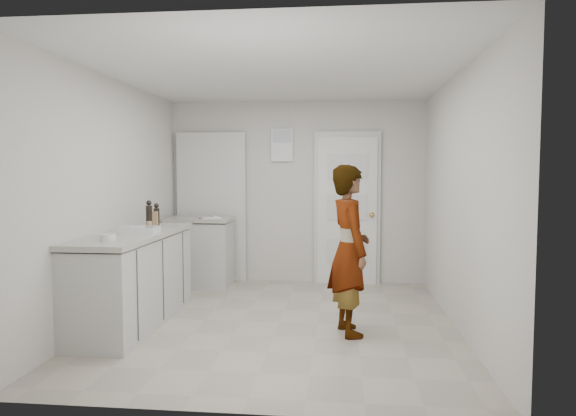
# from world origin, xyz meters

# --- Properties ---
(ground) EXTENTS (4.00, 4.00, 0.00)m
(ground) POSITION_xyz_m (0.00, 0.00, 0.00)
(ground) COLOR #AEA492
(ground) RESTS_ON ground
(room_shell) EXTENTS (4.00, 4.00, 4.00)m
(room_shell) POSITION_xyz_m (-0.17, 1.95, 1.02)
(room_shell) COLOR beige
(room_shell) RESTS_ON ground
(main_counter) EXTENTS (0.64, 1.96, 0.93)m
(main_counter) POSITION_xyz_m (-1.45, -0.20, 0.43)
(main_counter) COLOR #B3B3AE
(main_counter) RESTS_ON ground
(side_counter) EXTENTS (0.84, 0.61, 0.93)m
(side_counter) POSITION_xyz_m (-1.25, 1.55, 0.43)
(side_counter) COLOR #B3B3AE
(side_counter) RESTS_ON ground
(person) EXTENTS (0.53, 0.67, 1.60)m
(person) POSITION_xyz_m (0.69, -0.29, 0.80)
(person) COLOR silver
(person) RESTS_ON ground
(cake_mix_box) EXTENTS (0.10, 0.05, 0.17)m
(cake_mix_box) POSITION_xyz_m (-1.45, 0.36, 1.01)
(cake_mix_box) COLOR #9E6D4F
(cake_mix_box) RESTS_ON main_counter
(spice_jar) EXTENTS (0.05, 0.05, 0.08)m
(spice_jar) POSITION_xyz_m (-1.40, 0.12, 0.97)
(spice_jar) COLOR tan
(spice_jar) RESTS_ON main_counter
(oil_cruet_a) EXTENTS (0.07, 0.07, 0.26)m
(oil_cruet_a) POSITION_xyz_m (-1.42, 0.40, 1.05)
(oil_cruet_a) COLOR black
(oil_cruet_a) RESTS_ON main_counter
(oil_cruet_b) EXTENTS (0.07, 0.07, 0.30)m
(oil_cruet_b) POSITION_xyz_m (-1.44, 0.22, 1.07)
(oil_cruet_b) COLOR black
(oil_cruet_b) RESTS_ON main_counter
(baking_dish) EXTENTS (0.37, 0.27, 0.06)m
(baking_dish) POSITION_xyz_m (-1.38, -0.22, 0.95)
(baking_dish) COLOR silver
(baking_dish) RESTS_ON main_counter
(egg_bowl) EXTENTS (0.14, 0.14, 0.06)m
(egg_bowl) POSITION_xyz_m (-1.44, -0.78, 0.95)
(egg_bowl) COLOR silver
(egg_bowl) RESTS_ON main_counter
(papers) EXTENTS (0.37, 0.39, 0.01)m
(papers) POSITION_xyz_m (-1.11, 1.51, 0.93)
(papers) COLOR white
(papers) RESTS_ON side_counter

